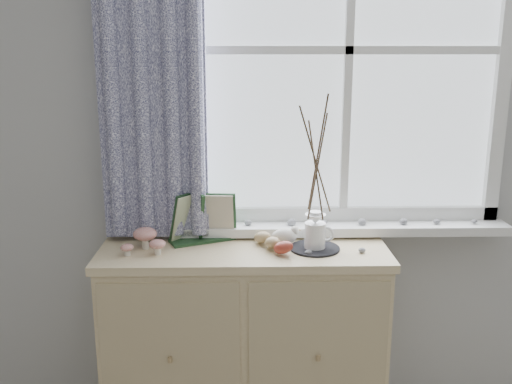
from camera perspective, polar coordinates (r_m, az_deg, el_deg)
The scene contains 9 objects.
room_shell at distance 0.65m, azimuth 12.87°, elevation 14.30°, with size 4.04×4.04×2.62m.
sideboard at distance 2.56m, azimuth -1.18°, elevation -14.54°, with size 1.20×0.45×0.85m.
botanical_book at distance 2.42m, azimuth -5.50°, elevation -2.63°, with size 0.32×0.13×0.22m, color #1E3F21, non-canonical shape.
toadstool_cluster at distance 2.38m, azimuth -10.96°, elevation -4.57°, with size 0.18×0.15×0.09m.
wooden_eggs at distance 2.35m, azimuth 1.67°, elevation -5.05°, with size 0.14×0.18×0.08m.
songbird_figurine at distance 2.42m, azimuth 2.85°, elevation -4.37°, with size 0.15×0.07×0.08m, color silver, non-canonical shape.
crocheted_doily at distance 2.38m, azimuth 5.88°, elevation -5.61°, with size 0.21×0.21×0.01m, color black.
twig_pitcher at distance 2.28m, azimuth 6.11°, elevation 3.20°, with size 0.31×0.31×0.65m.
sideboard_pebbles at distance 2.38m, azimuth 7.19°, elevation -5.52°, with size 0.25×0.19×0.02m.
Camera 1 is at (-0.15, -0.50, 1.65)m, focal length 40.00 mm.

